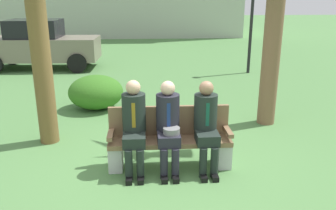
# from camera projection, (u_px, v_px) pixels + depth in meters

# --- Properties ---
(ground_plane) EXTENTS (80.00, 80.00, 0.00)m
(ground_plane) POSITION_uv_depth(u_px,v_px,m) (164.00, 166.00, 5.33)
(ground_plane) COLOR #4F7F44
(park_bench) EXTENTS (1.81, 0.44, 0.90)m
(park_bench) POSITION_uv_depth(u_px,v_px,m) (170.00, 139.00, 5.25)
(park_bench) COLOR brown
(park_bench) RESTS_ON ground
(seated_man_left) EXTENTS (0.34, 0.72, 1.34)m
(seated_man_left) POSITION_uv_depth(u_px,v_px,m) (134.00, 122.00, 5.00)
(seated_man_left) COLOR #1E2823
(seated_man_left) RESTS_ON ground
(seated_man_middle) EXTENTS (0.34, 0.72, 1.33)m
(seated_man_middle) POSITION_uv_depth(u_px,v_px,m) (168.00, 122.00, 5.03)
(seated_man_middle) COLOR #23232D
(seated_man_middle) RESTS_ON ground
(seated_man_right) EXTENTS (0.34, 0.72, 1.32)m
(seated_man_right) POSITION_uv_depth(u_px,v_px,m) (206.00, 122.00, 5.07)
(seated_man_right) COLOR #1E2823
(seated_man_right) RESTS_ON ground
(shrub_near_bench) EXTENTS (1.23, 1.13, 0.77)m
(shrub_near_bench) POSITION_uv_depth(u_px,v_px,m) (96.00, 92.00, 7.92)
(shrub_near_bench) COLOR #367020
(shrub_near_bench) RESTS_ON ground
(parked_car_near) EXTENTS (3.95, 1.81, 1.68)m
(parked_car_near) POSITION_uv_depth(u_px,v_px,m) (40.00, 45.00, 12.10)
(parked_car_near) COLOR slate
(parked_car_near) RESTS_ON ground
(street_lamp) EXTENTS (0.24, 0.24, 3.28)m
(street_lamp) POSITION_uv_depth(u_px,v_px,m) (252.00, 10.00, 11.08)
(street_lamp) COLOR black
(street_lamp) RESTS_ON ground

